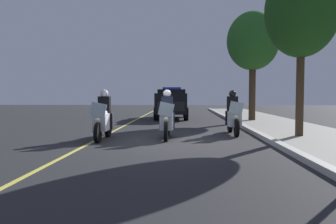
# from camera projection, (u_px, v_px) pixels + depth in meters

# --- Properties ---
(ground_plane) EXTENTS (80.00, 80.00, 0.00)m
(ground_plane) POSITION_uv_depth(u_px,v_px,m) (166.00, 141.00, 10.71)
(ground_plane) COLOR #28282B
(curb_strip) EXTENTS (48.00, 0.24, 0.15)m
(curb_strip) POSITION_uv_depth(u_px,v_px,m) (268.00, 139.00, 10.55)
(curb_strip) COLOR #B7B5AD
(curb_strip) RESTS_ON ground
(sidewalk_strip) EXTENTS (48.00, 3.60, 0.10)m
(sidewalk_strip) POSITION_uv_depth(u_px,v_px,m) (327.00, 140.00, 10.46)
(sidewalk_strip) COLOR gray
(sidewalk_strip) RESTS_ON ground
(lane_stripe_center) EXTENTS (48.00, 0.12, 0.01)m
(lane_stripe_center) POSITION_uv_depth(u_px,v_px,m) (96.00, 140.00, 10.83)
(lane_stripe_center) COLOR #E0D14C
(lane_stripe_center) RESTS_ON ground
(police_motorcycle_lead_left) EXTENTS (2.14, 0.56, 1.72)m
(police_motorcycle_lead_left) POSITION_uv_depth(u_px,v_px,m) (103.00, 119.00, 10.94)
(police_motorcycle_lead_left) COLOR black
(police_motorcycle_lead_left) RESTS_ON ground
(police_motorcycle_lead_right) EXTENTS (2.14, 0.56, 1.72)m
(police_motorcycle_lead_right) POSITION_uv_depth(u_px,v_px,m) (167.00, 119.00, 11.26)
(police_motorcycle_lead_right) COLOR black
(police_motorcycle_lead_right) RESTS_ON ground
(police_motorcycle_trailing) EXTENTS (2.14, 0.56, 1.72)m
(police_motorcycle_trailing) POSITION_uv_depth(u_px,v_px,m) (233.00, 116.00, 12.41)
(police_motorcycle_trailing) COLOR black
(police_motorcycle_trailing) RESTS_ON ground
(police_suv) EXTENTS (4.93, 2.13, 2.05)m
(police_suv) POSITION_uv_depth(u_px,v_px,m) (172.00, 102.00, 20.88)
(police_suv) COLOR black
(police_suv) RESTS_ON ground
(tree_mid_block) EXTENTS (2.49, 2.49, 5.92)m
(tree_mid_block) POSITION_uv_depth(u_px,v_px,m) (302.00, 12.00, 11.01)
(tree_mid_block) COLOR #42301E
(tree_mid_block) RESTS_ON sidewalk_strip
(tree_far_back) EXTENTS (2.96, 2.96, 6.22)m
(tree_far_back) POSITION_uv_depth(u_px,v_px,m) (253.00, 42.00, 18.29)
(tree_far_back) COLOR #42301E
(tree_far_back) RESTS_ON sidewalk_strip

